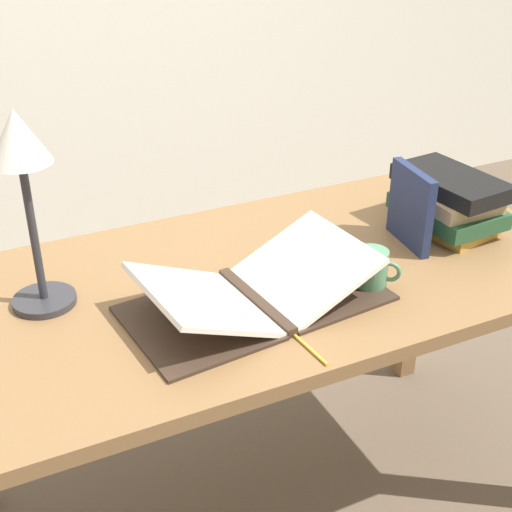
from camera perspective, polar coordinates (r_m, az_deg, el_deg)
ground_plane at (r=2.18m, az=0.69°, el=-19.22°), size 12.00×12.00×0.00m
reading_desk at (r=1.74m, az=0.82°, el=-4.07°), size 1.56×0.77×0.77m
open_book at (r=1.55m, az=0.00°, el=-2.89°), size 0.59×0.36×0.11m
book_stack_tall at (r=1.93m, az=15.15°, el=4.23°), size 0.21×0.30×0.15m
book_standing_upright at (r=1.82m, az=12.27°, el=3.83°), size 0.04×0.18×0.20m
reading_lamp at (r=1.50m, az=-18.20°, el=6.78°), size 0.14×0.14×0.44m
coffee_mug at (r=1.63m, az=9.26°, el=-1.05°), size 0.09×0.09×0.09m
pencil at (r=1.44m, az=3.91°, el=-7.05°), size 0.02×0.16×0.01m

